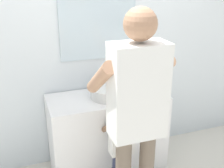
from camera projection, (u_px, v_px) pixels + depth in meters
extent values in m
cube|color=silver|center=(97.00, 40.00, 2.95)|extent=(4.40, 0.08, 2.70)
cube|color=silver|center=(98.00, 29.00, 2.86)|extent=(0.80, 0.02, 0.62)
cube|color=white|center=(107.00, 132.00, 3.02)|extent=(1.20, 0.54, 0.84)
cylinder|color=silver|center=(108.00, 92.00, 2.82)|extent=(0.35, 0.35, 0.11)
cylinder|color=#B1B1AD|center=(108.00, 92.00, 2.82)|extent=(0.28, 0.28, 0.09)
cylinder|color=#B7BABF|center=(101.00, 81.00, 3.01)|extent=(0.03, 0.03, 0.18)
cylinder|color=#B7BABF|center=(103.00, 76.00, 2.93)|extent=(0.02, 0.12, 0.02)
cylinder|color=#B7BABF|center=(95.00, 88.00, 3.01)|extent=(0.04, 0.04, 0.05)
cylinder|color=#B7BABF|center=(107.00, 86.00, 3.05)|extent=(0.04, 0.04, 0.05)
cylinder|color=#D86666|center=(137.00, 88.00, 2.93)|extent=(0.07, 0.07, 0.09)
cylinder|color=orange|center=(139.00, 84.00, 2.91)|extent=(0.02, 0.03, 0.17)
cube|color=white|center=(139.00, 75.00, 2.88)|extent=(0.01, 0.02, 0.02)
cylinder|color=#E5387F|center=(137.00, 83.00, 2.93)|extent=(0.04, 0.01, 0.17)
cube|color=white|center=(137.00, 75.00, 2.89)|extent=(0.01, 0.02, 0.02)
cube|color=white|center=(121.00, 135.00, 2.58)|extent=(0.22, 0.12, 0.38)
sphere|color=brown|center=(122.00, 109.00, 2.48)|extent=(0.12, 0.12, 0.12)
cylinder|color=brown|center=(106.00, 129.00, 2.62)|extent=(0.05, 0.26, 0.21)
cylinder|color=brown|center=(129.00, 124.00, 2.69)|extent=(0.05, 0.26, 0.21)
cube|color=white|center=(138.00, 91.00, 2.07)|extent=(0.42, 0.24, 0.73)
sphere|color=#A87A5B|center=(140.00, 24.00, 1.89)|extent=(0.24, 0.24, 0.24)
cylinder|color=#A87A5B|center=(100.00, 78.00, 2.14)|extent=(0.10, 0.50, 0.40)
cylinder|color=#A87A5B|center=(154.00, 72.00, 2.28)|extent=(0.10, 0.50, 0.40)
cylinder|color=orange|center=(143.00, 85.00, 2.52)|extent=(0.01, 0.14, 0.03)
cube|color=white|center=(140.00, 81.00, 2.58)|extent=(0.01, 0.02, 0.02)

